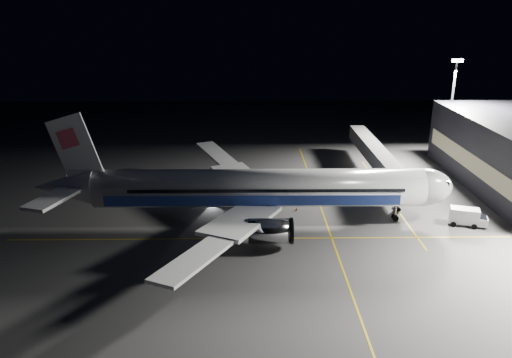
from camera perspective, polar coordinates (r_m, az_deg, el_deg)
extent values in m
plane|color=#4C4C4F|center=(75.23, 0.36, -4.81)|extent=(200.00, 200.00, 0.00)
cube|color=gold|center=(76.08, 7.93, -4.72)|extent=(0.25, 80.00, 0.01)
cube|color=gold|center=(69.79, 0.46, -6.81)|extent=(70.00, 0.25, 0.01)
cube|color=gold|center=(87.64, 14.76, -1.90)|extent=(0.25, 40.00, 0.01)
cylinder|color=silver|center=(73.23, 0.36, -1.02)|extent=(48.00, 5.60, 5.60)
ellipsoid|color=silver|center=(77.51, 18.40, -0.88)|extent=(8.96, 5.60, 5.60)
cube|color=black|center=(77.98, 20.07, -0.17)|extent=(2.20, 3.40, 0.90)
cone|color=silver|center=(77.95, -21.08, -0.85)|extent=(9.00, 5.49, 5.49)
cube|color=#203797|center=(76.13, -0.43, -0.93)|extent=(42.24, 0.25, 1.50)
cube|color=#203797|center=(70.94, -0.40, -2.48)|extent=(42.24, 0.25, 1.50)
cube|color=silver|center=(81.29, -1.51, -0.13)|extent=(11.36, 15.23, 1.53)
cube|color=silver|center=(66.41, -1.66, -4.71)|extent=(11.36, 15.23, 1.53)
cube|color=silver|center=(93.12, -4.52, 2.91)|extent=(8.57, 13.22, 1.31)
cube|color=silver|center=(55.12, -7.11, -9.16)|extent=(8.57, 13.22, 1.31)
cube|color=silver|center=(82.32, -19.59, 0.59)|extent=(6.20, 9.67, 0.45)
cube|color=silver|center=(73.13, -22.07, -2.02)|extent=(6.20, 9.67, 0.45)
cube|color=white|center=(75.48, -19.97, 3.36)|extent=(7.53, 0.40, 10.28)
cube|color=#E04C66|center=(75.40, -20.66, 4.37)|extent=(3.22, 0.55, 3.22)
cylinder|color=#B7B7BF|center=(82.65, 1.07, -0.64)|extent=(5.60, 3.40, 3.40)
cylinder|color=#B7B7BF|center=(66.02, 1.57, -5.96)|extent=(5.60, 3.40, 3.40)
cylinder|color=#9999A0|center=(77.87, 15.65, -3.70)|extent=(0.26, 0.26, 2.50)
cylinder|color=black|center=(78.17, 15.60, -4.24)|extent=(0.90, 0.70, 0.90)
cylinder|color=#9999A0|center=(78.70, -1.89, -2.71)|extent=(0.26, 0.26, 2.50)
cylinder|color=#9999A0|center=(70.79, -2.01, -5.31)|extent=(0.26, 0.26, 2.50)
cylinder|color=black|center=(78.96, -1.89, -3.18)|extent=(1.10, 1.60, 1.10)
cylinder|color=black|center=(71.09, -2.00, -5.83)|extent=(1.10, 1.60, 1.10)
cube|color=brown|center=(94.71, 23.15, 1.94)|extent=(0.15, 36.00, 3.00)
cube|color=#B2B2B7|center=(95.41, 13.46, 2.85)|extent=(3.00, 33.90, 2.80)
cube|color=#B2B2B7|center=(80.87, 16.08, -0.34)|extent=(3.60, 3.20, 3.40)
cylinder|color=#9999A0|center=(81.91, 15.89, -2.35)|extent=(0.70, 0.70, 3.10)
cylinder|color=black|center=(81.54, 15.98, -3.36)|extent=(0.70, 0.30, 0.70)
cylinder|color=black|center=(83.14, 15.64, -2.89)|extent=(0.70, 0.30, 0.70)
cylinder|color=#59595E|center=(110.82, 21.34, 7.19)|extent=(0.44, 0.44, 20.00)
cube|color=#59595E|center=(109.37, 22.00, 12.45)|extent=(2.40, 0.50, 0.80)
cube|color=white|center=(109.05, 22.07, 12.43)|extent=(2.20, 0.15, 0.60)
cube|color=silver|center=(79.27, 22.70, -3.87)|extent=(4.44, 3.13, 2.21)
cube|color=silver|center=(79.83, 24.36, -4.42)|extent=(2.11, 2.31, 1.20)
cube|color=black|center=(79.64, 24.41, -4.09)|extent=(1.67, 1.99, 0.50)
cylinder|color=black|center=(80.85, 23.53, -4.43)|extent=(0.84, 0.48, 0.80)
cylinder|color=black|center=(78.92, 23.67, -5.02)|extent=(0.84, 0.48, 0.80)
cylinder|color=black|center=(80.51, 21.55, -4.26)|extent=(0.84, 0.48, 0.80)
cylinder|color=black|center=(78.58, 21.64, -4.85)|extent=(0.84, 0.48, 0.80)
cube|color=black|center=(82.56, -5.26, -2.08)|extent=(2.63, 1.90, 1.10)
cube|color=black|center=(82.31, -5.27, -1.63)|extent=(1.16, 1.16, 0.60)
sphere|color=#FFF2CC|center=(81.80, -5.55, -2.30)|extent=(0.26, 0.26, 0.26)
sphere|color=#FFF2CC|center=(81.88, -4.85, -2.25)|extent=(0.26, 0.26, 0.26)
cylinder|color=black|center=(83.59, -4.70, -2.12)|extent=(0.63, 0.32, 0.60)
cylinder|color=black|center=(82.02, -4.56, -2.55)|extent=(0.63, 0.32, 0.60)
cylinder|color=black|center=(83.44, -5.93, -2.20)|extent=(0.63, 0.32, 0.60)
cylinder|color=black|center=(81.86, -5.81, -2.63)|extent=(0.63, 0.32, 0.60)
cone|color=#D65009|center=(79.13, 4.65, -3.42)|extent=(0.34, 0.34, 0.52)
cone|color=#D65009|center=(82.49, 0.73, -2.35)|extent=(0.42, 0.42, 0.63)
cone|color=#D65009|center=(88.32, -5.02, -0.93)|extent=(0.42, 0.42, 0.63)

